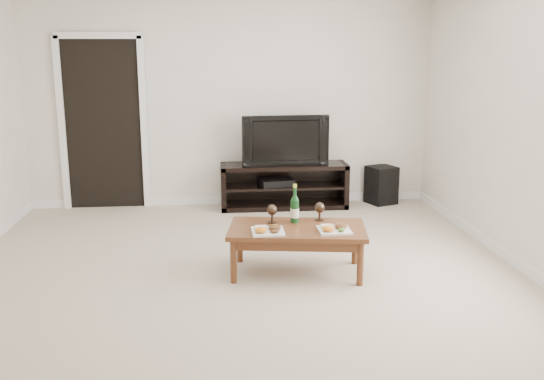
% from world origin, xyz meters
% --- Properties ---
extents(floor, '(5.50, 5.50, 0.00)m').
position_xyz_m(floor, '(0.00, 0.00, 0.00)').
color(floor, '#B9A895').
rests_on(floor, ground).
extents(back_wall, '(5.00, 0.04, 2.60)m').
position_xyz_m(back_wall, '(0.00, 2.77, 1.30)').
color(back_wall, beige).
rests_on(back_wall, ground).
extents(doorway, '(0.90, 0.02, 2.05)m').
position_xyz_m(doorway, '(-1.55, 2.73, 1.02)').
color(doorway, black).
rests_on(doorway, ground).
extents(media_console, '(1.56, 0.45, 0.55)m').
position_xyz_m(media_console, '(0.64, 2.50, 0.28)').
color(media_console, black).
rests_on(media_console, ground).
extents(television, '(1.07, 0.20, 0.61)m').
position_xyz_m(television, '(0.64, 2.50, 0.86)').
color(television, black).
rests_on(television, media_console).
extents(av_receiver, '(0.45, 0.37, 0.08)m').
position_xyz_m(av_receiver, '(0.54, 2.48, 0.33)').
color(av_receiver, black).
rests_on(av_receiver, media_console).
extents(subwoofer, '(0.41, 0.41, 0.48)m').
position_xyz_m(subwoofer, '(1.91, 2.57, 0.24)').
color(subwoofer, black).
rests_on(subwoofer, ground).
extents(coffee_table, '(1.27, 0.81, 0.42)m').
position_xyz_m(coffee_table, '(0.49, 0.22, 0.21)').
color(coffee_table, brown).
rests_on(coffee_table, ground).
extents(plate_left, '(0.27, 0.27, 0.07)m').
position_xyz_m(plate_left, '(0.22, 0.09, 0.45)').
color(plate_left, white).
rests_on(plate_left, coffee_table).
extents(plate_right, '(0.27, 0.27, 0.07)m').
position_xyz_m(plate_right, '(0.79, 0.07, 0.45)').
color(plate_right, white).
rests_on(plate_right, coffee_table).
extents(wine_bottle, '(0.07, 0.07, 0.35)m').
position_xyz_m(wine_bottle, '(0.49, 0.38, 0.59)').
color(wine_bottle, '#0F3916').
rests_on(wine_bottle, coffee_table).
extents(goblet_left, '(0.09, 0.09, 0.17)m').
position_xyz_m(goblet_left, '(0.28, 0.38, 0.51)').
color(goblet_left, '#37281E').
rests_on(goblet_left, coffee_table).
extents(goblet_right, '(0.09, 0.09, 0.17)m').
position_xyz_m(goblet_right, '(0.72, 0.41, 0.51)').
color(goblet_right, '#37281E').
rests_on(goblet_right, coffee_table).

